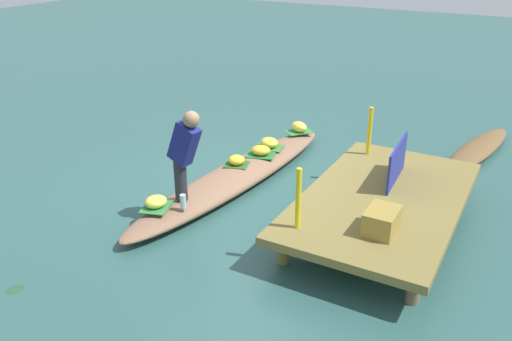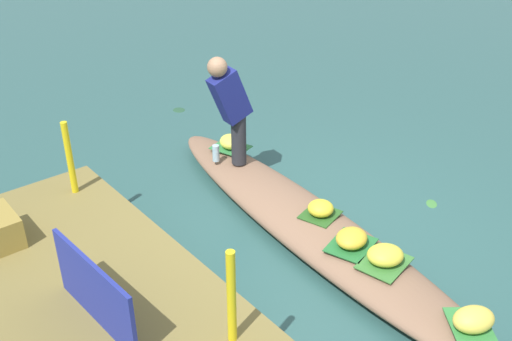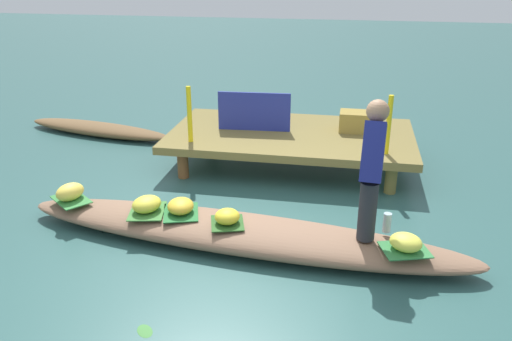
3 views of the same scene
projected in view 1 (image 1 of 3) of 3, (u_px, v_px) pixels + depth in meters
canal_water at (237, 183)px, 7.85m from camera, size 40.00×40.00×0.00m
dock_platform at (383, 200)px, 6.52m from camera, size 3.20×1.80×0.45m
vendor_boat at (237, 176)px, 7.80m from camera, size 4.59×1.16×0.25m
moored_boat at (478, 150)px, 8.83m from camera, size 2.60×0.95×0.18m
leaf_mat_0 at (237, 164)px, 7.85m from camera, size 0.39×0.41×0.01m
banana_bunch_0 at (237, 160)px, 7.83m from camera, size 0.33×0.33×0.14m
leaf_mat_1 at (261, 155)px, 8.20m from camera, size 0.45×0.50×0.01m
banana_bunch_1 at (261, 150)px, 8.17m from camera, size 0.32×0.35×0.14m
leaf_mat_2 at (269, 147)px, 8.48m from camera, size 0.42×0.49×0.01m
banana_bunch_2 at (269, 143)px, 8.45m from camera, size 0.37×0.39×0.16m
leaf_mat_3 at (299, 132)px, 9.14m from camera, size 0.52×0.49×0.01m
banana_bunch_3 at (299, 127)px, 9.10m from camera, size 0.32×0.37×0.18m
leaf_mat_4 at (156, 207)px, 6.64m from camera, size 0.47×0.42×0.01m
banana_bunch_4 at (156, 202)px, 6.61m from camera, size 0.36×0.34×0.15m
vendor_person at (184, 150)px, 6.52m from camera, size 0.22×0.47×1.22m
water_bottle at (183, 201)px, 6.59m from camera, size 0.08×0.08×0.18m
market_banner at (397, 162)px, 6.79m from camera, size 0.96×0.09×0.51m
railing_post_west at (370, 131)px, 7.58m from camera, size 0.06×0.06×0.71m
railing_post_east at (298, 199)px, 5.66m from camera, size 0.06×0.06×0.71m
produce_crate at (382, 221)px, 5.68m from camera, size 0.44×0.32×0.26m
drifting_plant_0 at (15, 290)px, 5.52m from camera, size 0.22×0.21×0.01m
drifting_plant_1 at (179, 156)px, 8.80m from camera, size 0.19×0.20×0.01m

